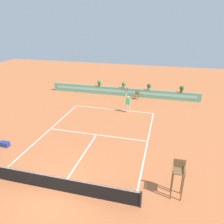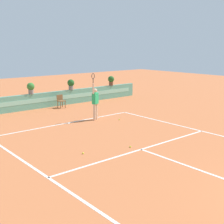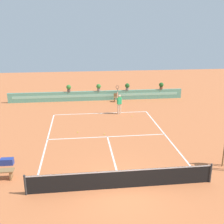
# 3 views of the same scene
# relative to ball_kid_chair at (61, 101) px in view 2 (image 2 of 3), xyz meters

# --- Properties ---
(ground_plane) EXTENTS (60.00, 60.00, 0.00)m
(ground_plane) POSITION_rel_ball_kid_chair_xyz_m (-1.87, -9.66, -0.48)
(ground_plane) COLOR #C66B3D
(court_lines) EXTENTS (8.32, 11.94, 0.01)m
(court_lines) POSITION_rel_ball_kid_chair_xyz_m (-1.87, -8.94, -0.47)
(court_lines) COLOR white
(court_lines) RESTS_ON ground
(back_wall_barrier) EXTENTS (18.00, 0.21, 1.00)m
(back_wall_barrier) POSITION_rel_ball_kid_chair_xyz_m (-1.87, 0.73, 0.02)
(back_wall_barrier) COLOR #60A88E
(back_wall_barrier) RESTS_ON ground
(ball_kid_chair) EXTENTS (0.44, 0.44, 0.85)m
(ball_kid_chair) POSITION_rel_ball_kid_chair_xyz_m (0.00, 0.00, 0.00)
(ball_kid_chair) COLOR brown
(ball_kid_chair) RESTS_ON ground
(tennis_player) EXTENTS (0.58, 0.34, 2.58)m
(tennis_player) POSITION_rel_ball_kid_chair_xyz_m (-0.28, -4.15, 0.57)
(tennis_player) COLOR beige
(tennis_player) RESTS_ON ground
(tennis_ball_near_baseline) EXTENTS (0.07, 0.07, 0.07)m
(tennis_ball_near_baseline) POSITION_rel_ball_kid_chair_xyz_m (-3.93, -8.21, -0.44)
(tennis_ball_near_baseline) COLOR #CCE033
(tennis_ball_near_baseline) RESTS_ON ground
(tennis_ball_mid_court) EXTENTS (0.07, 0.07, 0.07)m
(tennis_ball_mid_court) POSITION_rel_ball_kid_chair_xyz_m (0.68, -5.06, -0.44)
(tennis_ball_mid_court) COLOR #CCE033
(tennis_ball_mid_court) RESTS_ON ground
(tennis_ball_by_sideline) EXTENTS (0.07, 0.07, 0.07)m
(tennis_ball_by_sideline) POSITION_rel_ball_kid_chair_xyz_m (-2.04, -8.82, -0.44)
(tennis_ball_by_sideline) COLOR #CCE033
(tennis_ball_by_sideline) RESTS_ON ground
(potted_plant_right) EXTENTS (0.48, 0.48, 0.72)m
(potted_plant_right) POSITION_rel_ball_kid_chair_xyz_m (1.28, 0.73, 0.93)
(potted_plant_right) COLOR gray
(potted_plant_right) RESTS_ON back_wall_barrier
(potted_plant_far_right) EXTENTS (0.48, 0.48, 0.72)m
(potted_plant_far_right) POSITION_rel_ball_kid_chair_xyz_m (4.92, 0.73, 0.93)
(potted_plant_far_right) COLOR brown
(potted_plant_far_right) RESTS_ON back_wall_barrier
(potted_plant_centre) EXTENTS (0.48, 0.48, 0.72)m
(potted_plant_centre) POSITION_rel_ball_kid_chair_xyz_m (-1.72, 0.73, 0.93)
(potted_plant_centre) COLOR gray
(potted_plant_centre) RESTS_ON back_wall_barrier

